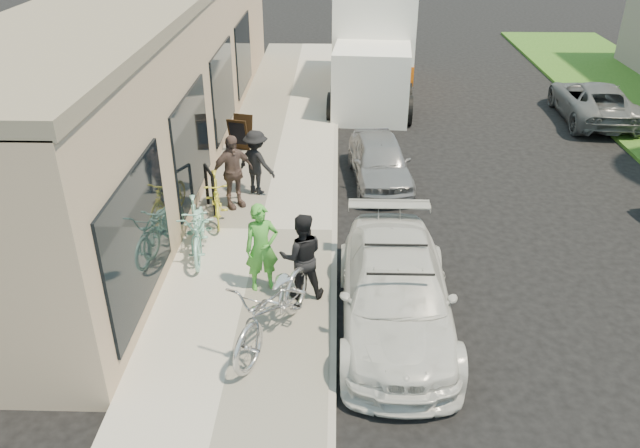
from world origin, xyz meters
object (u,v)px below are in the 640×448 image
object	(u,v)px
sandwich_board	(240,133)
cruiser_bike_a	(195,225)
bystander_b	(232,172)
man_standing	(302,256)
sedan_white	(395,293)
cruiser_bike_b	(199,230)
sedan_silver	(380,160)
moving_truck	(374,48)
woman_rider	(262,248)
bike_rack	(210,185)
tandem_bike	(274,306)
far_car_gray	(593,101)
cruiser_bike_c	(216,198)
bystander_a	(256,162)

from	to	relation	value
sandwich_board	cruiser_bike_a	world-z (taller)	cruiser_bike_a
bystander_b	man_standing	bearing A→B (deg)	-99.29
sedan_white	cruiser_bike_b	world-z (taller)	sedan_white
sedan_silver	sandwich_board	bearing A→B (deg)	150.15
moving_truck	woman_rider	distance (m)	12.67
bike_rack	sedan_silver	distance (m)	4.22
sedan_silver	moving_truck	distance (m)	7.64
tandem_bike	sedan_white	bearing A→B (deg)	39.34
moving_truck	bystander_b	world-z (taller)	moving_truck
bike_rack	tandem_bike	xyz separation A→B (m)	(1.80, -4.38, 0.04)
bike_rack	far_car_gray	bearing A→B (deg)	32.27
sandwich_board	sedan_white	size ratio (longest dim) A/B	0.20
cruiser_bike_a	sedan_silver	bearing A→B (deg)	28.16
man_standing	cruiser_bike_a	xyz separation A→B (m)	(-2.15, 1.57, -0.29)
sedan_white	cruiser_bike_a	distance (m)	4.29
bystander_b	cruiser_bike_a	bearing A→B (deg)	-140.76
sandwich_board	sedan_silver	size ratio (longest dim) A/B	0.27
bike_rack	woman_rider	size ratio (longest dim) A/B	0.60
far_car_gray	cruiser_bike_a	distance (m)	13.42
sedan_white	woman_rider	bearing A→B (deg)	160.16
woman_rider	cruiser_bike_a	bearing A→B (deg)	119.03
bike_rack	cruiser_bike_c	size ratio (longest dim) A/B	0.59
tandem_bike	bystander_b	xyz separation A→B (m)	(-1.32, 4.56, 0.20)
bike_rack	moving_truck	xyz separation A→B (m)	(3.97, 9.46, 0.77)
cruiser_bike_b	cruiser_bike_a	bearing A→B (deg)	112.24
tandem_bike	woman_rider	bearing A→B (deg)	125.20
sedan_silver	man_standing	bearing A→B (deg)	-112.57
woman_rider	cruiser_bike_b	bearing A→B (deg)	121.26
man_standing	bystander_b	size ratio (longest dim) A/B	0.94
cruiser_bike_b	woman_rider	bearing A→B (deg)	-48.55
cruiser_bike_b	bystander_a	xyz separation A→B (m)	(0.78, 2.70, 0.25)
sedan_white	moving_truck	bearing A→B (deg)	89.25
woman_rider	tandem_bike	bearing A→B (deg)	-94.60
woman_rider	bystander_a	bearing A→B (deg)	80.14
sedan_white	man_standing	xyz separation A→B (m)	(-1.55, 0.61, 0.29)
bike_rack	woman_rider	distance (m)	3.30
cruiser_bike_a	cruiser_bike_c	world-z (taller)	cruiser_bike_c
cruiser_bike_a	bystander_a	distance (m)	2.67
bike_rack	man_standing	world-z (taller)	man_standing
woman_rider	sandwich_board	bearing A→B (deg)	83.36
sedan_white	tandem_bike	world-z (taller)	tandem_bike
cruiser_bike_a	cruiser_bike_b	bearing A→B (deg)	-74.56
man_standing	cruiser_bike_a	distance (m)	2.68
sandwich_board	bystander_a	bearing A→B (deg)	-60.16
far_car_gray	woman_rider	size ratio (longest dim) A/B	2.61
woman_rider	cruiser_bike_c	xyz separation A→B (m)	(-1.25, 2.53, -0.31)
man_standing	cruiser_bike_c	size ratio (longest dim) A/B	0.95
sedan_white	cruiser_bike_c	bearing A→B (deg)	136.58
bike_rack	man_standing	distance (m)	3.84
moving_truck	far_car_gray	xyz separation A→B (m)	(6.60, -2.79, -0.93)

